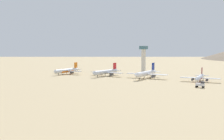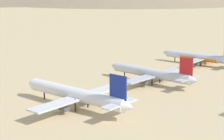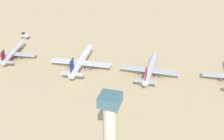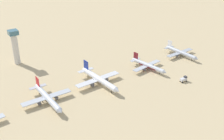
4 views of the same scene
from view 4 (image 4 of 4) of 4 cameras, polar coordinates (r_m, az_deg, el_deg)
ground_plane at (r=201.53m, az=-1.56°, el=-3.05°), size 1800.00×1800.00×0.00m
parked_jet_1 at (r=184.93m, az=-12.75°, el=-5.31°), size 40.08×32.49×11.58m
parked_jet_2 at (r=200.92m, az=-2.65°, el=-1.80°), size 43.37×35.28×12.50m
parked_jet_3 at (r=224.03m, az=7.13°, el=0.91°), size 35.14×28.73×10.16m
parked_jet_4 at (r=252.54m, az=13.49°, el=3.41°), size 35.77×29.06×10.32m
service_truck at (r=211.63m, az=14.06°, el=-1.73°), size 2.87×5.29×3.90m
control_tower at (r=239.96m, az=-18.70°, el=4.67°), size 7.20×7.20×28.22m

